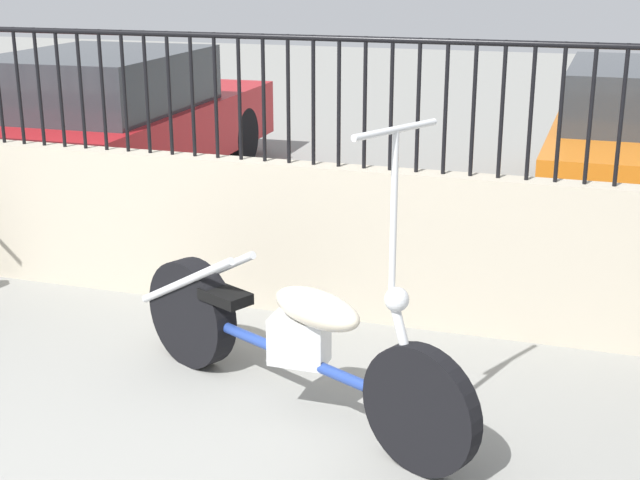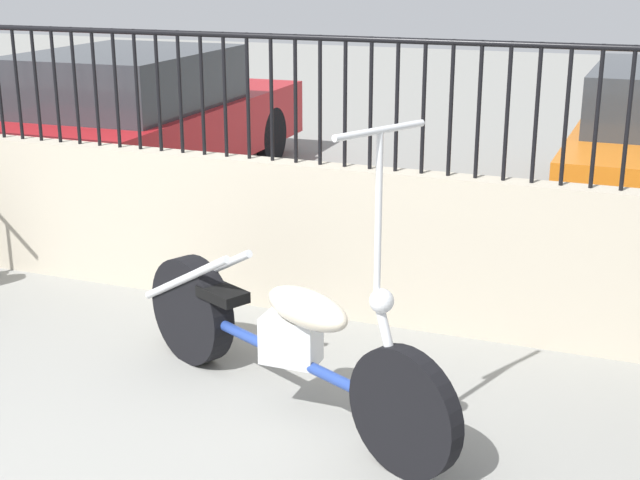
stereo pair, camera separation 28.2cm
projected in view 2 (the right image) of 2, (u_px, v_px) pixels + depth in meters
name	position (u px, v px, depth m)	size (l,w,h in m)	color
ground_plane	(67.00, 478.00, 3.95)	(40.00, 40.00, 0.00)	gray
low_wall	(274.00, 234.00, 5.80)	(10.88, 0.18, 0.98)	#B2A893
fence_railing	(271.00, 79.00, 5.50)	(10.88, 0.04, 0.79)	black
motorcycle_blue	(270.00, 333.00, 4.52)	(2.10, 1.12, 1.55)	black
car_red	(137.00, 120.00, 8.78)	(1.88, 4.43, 1.37)	black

